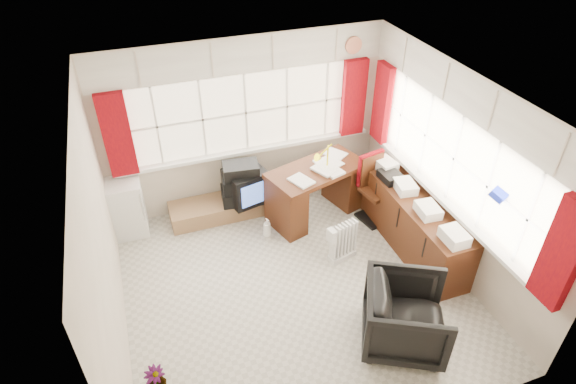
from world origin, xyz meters
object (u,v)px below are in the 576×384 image
Objects in this scene: desk_lamp at (328,151)px; office_chair at (406,317)px; credenza at (413,223)px; task_chair at (373,185)px; tv_bench at (219,208)px; desk at (316,189)px; crt_tv at (246,186)px; mini_fridge at (126,207)px; radiator at (343,244)px.

desk_lamp is 2.46m from office_chair.
office_chair is 1.60m from credenza.
office_chair is (-0.71, -2.11, -0.14)m from task_chair.
tv_bench is at bearing 162.08° from desk_lamp.
desk reaches higher than crt_tv.
mini_fridge is (-2.62, 2.92, 0.02)m from office_chair.
desk_lamp is 1.27m from crt_tv.
tv_bench is (-1.37, 2.84, -0.27)m from office_chair.
desk_lamp is 0.47× the size of mini_fridge.
tv_bench is at bearing -3.65° from mini_fridge.
desk is at bearing 28.79° from office_chair.
task_chair is 2.23m from office_chair.
desk is 1.75× the size of office_chair.
mini_fridge is at bearing 174.22° from crt_tv.
task_chair is at bearing -20.93° from crt_tv.
task_chair is at bearing 42.12° from radiator.
desk is 2.70× the size of radiator.
radiator is at bearing -55.78° from crt_tv.
desk_lamp is 0.70× the size of radiator.
credenza is at bearing -52.42° from desk_lamp.
tv_bench is at bearing 132.77° from radiator.
tv_bench is 1.29m from mini_fridge.
desk is 0.81m from task_chair.
office_chair is 3.93m from mini_fridge.
desk is 1.00m from crt_tv.
desk_lamp is at bearing 127.58° from credenza.
desk_lamp is 0.85m from task_chair.
desk_lamp is 1.82m from tv_bench.
desk is at bearing -21.01° from crt_tv.
mini_fridge is at bearing 176.35° from tv_bench.
desk_lamp is at bearing 80.54° from radiator.
office_chair is at bearing -87.72° from radiator.
office_chair reaches higher than crt_tv.
desk reaches higher than radiator.
crt_tv is at bearing 124.22° from radiator.
office_chair is (-0.10, -2.36, -0.67)m from desk_lamp.
task_chair is at bearing -13.64° from mini_fridge.
desk is 1.84× the size of mini_fridge.
office_chair is 1.54× the size of radiator.
desk_lamp reaches higher than mini_fridge.
task_chair reaches higher than radiator.
crt_tv is at bearing 159.97° from desk_lamp.
tv_bench is (-1.48, 0.48, -0.94)m from desk_lamp.
task_chair reaches higher than desk.
office_chair is at bearing -70.66° from crt_tv.
radiator is 0.40× the size of tv_bench.
desk is 1.08× the size of tv_bench.
crt_tv is (-1.87, 1.43, 0.10)m from credenza.
mini_fridge is at bearing 149.63° from radiator.
office_chair is (0.04, -2.40, -0.05)m from desk.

